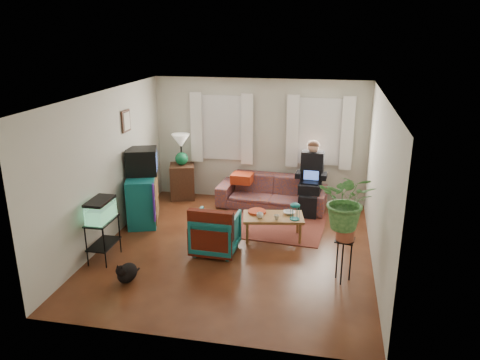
% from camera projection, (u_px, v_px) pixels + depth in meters
% --- Properties ---
extents(floor, '(4.50, 5.00, 0.01)m').
position_uv_depth(floor, '(235.00, 248.00, 7.97)').
color(floor, '#4F2B14').
rests_on(floor, ground).
extents(ceiling, '(4.50, 5.00, 0.01)m').
position_uv_depth(ceiling, '(235.00, 95.00, 7.15)').
color(ceiling, white).
rests_on(ceiling, wall_back).
extents(wall_back, '(4.50, 0.01, 2.60)m').
position_uv_depth(wall_back, '(259.00, 141.00, 9.89)').
color(wall_back, silver).
rests_on(wall_back, floor).
extents(wall_front, '(4.50, 0.01, 2.60)m').
position_uv_depth(wall_front, '(189.00, 242.00, 5.23)').
color(wall_front, silver).
rests_on(wall_front, floor).
extents(wall_left, '(0.01, 5.00, 2.60)m').
position_uv_depth(wall_left, '(106.00, 168.00, 7.98)').
color(wall_left, silver).
rests_on(wall_left, floor).
extents(wall_right, '(0.01, 5.00, 2.60)m').
position_uv_depth(wall_right, '(379.00, 185.00, 7.14)').
color(wall_right, silver).
rests_on(wall_right, floor).
extents(window_left, '(1.08, 0.04, 1.38)m').
position_uv_depth(window_left, '(222.00, 128.00, 9.94)').
color(window_left, white).
rests_on(window_left, wall_back).
extents(window_right, '(1.08, 0.04, 1.38)m').
position_uv_depth(window_right, '(320.00, 132.00, 9.56)').
color(window_right, white).
rests_on(window_right, wall_back).
extents(curtains_left, '(1.36, 0.06, 1.50)m').
position_uv_depth(curtains_left, '(221.00, 128.00, 9.87)').
color(curtains_left, white).
rests_on(curtains_left, wall_back).
extents(curtains_right, '(1.36, 0.06, 1.50)m').
position_uv_depth(curtains_right, '(320.00, 133.00, 9.48)').
color(curtains_right, white).
rests_on(curtains_right, wall_back).
extents(picture_frame, '(0.04, 0.32, 0.40)m').
position_uv_depth(picture_frame, '(126.00, 121.00, 8.56)').
color(picture_frame, '#3D2616').
rests_on(picture_frame, wall_left).
extents(area_rug, '(2.13, 1.77, 0.01)m').
position_uv_depth(area_rug, '(271.00, 224.00, 8.94)').
color(area_rug, brown).
rests_on(area_rug, floor).
extents(sofa, '(2.27, 1.02, 0.87)m').
position_uv_depth(sofa, '(272.00, 187.00, 9.68)').
color(sofa, brown).
rests_on(sofa, floor).
extents(seated_person, '(0.60, 0.72, 1.32)m').
position_uv_depth(seated_person, '(311.00, 180.00, 9.41)').
color(seated_person, black).
rests_on(seated_person, sofa).
extents(side_table, '(0.64, 0.64, 0.75)m').
position_uv_depth(side_table, '(182.00, 181.00, 10.23)').
color(side_table, '#3E2417').
rests_on(side_table, floor).
extents(table_lamp, '(0.48, 0.48, 0.69)m').
position_uv_depth(table_lamp, '(181.00, 150.00, 10.01)').
color(table_lamp, white).
rests_on(table_lamp, side_table).
extents(dresser, '(0.81, 1.14, 0.93)m').
position_uv_depth(dresser, '(143.00, 198.00, 8.96)').
color(dresser, '#105461').
rests_on(dresser, floor).
extents(crt_tv, '(0.70, 0.67, 0.49)m').
position_uv_depth(crt_tv, '(142.00, 161.00, 8.83)').
color(crt_tv, black).
rests_on(crt_tv, dresser).
extents(aquarium_stand, '(0.34, 0.61, 0.68)m').
position_uv_depth(aquarium_stand, '(103.00, 240.00, 7.50)').
color(aquarium_stand, black).
rests_on(aquarium_stand, floor).
extents(aquarium, '(0.31, 0.56, 0.36)m').
position_uv_depth(aquarium, '(100.00, 210.00, 7.34)').
color(aquarium, '#7FD899').
rests_on(aquarium, aquarium_stand).
extents(black_cat, '(0.30, 0.43, 0.35)m').
position_uv_depth(black_cat, '(127.00, 271.00, 6.88)').
color(black_cat, black).
rests_on(black_cat, floor).
extents(armchair, '(0.75, 0.70, 0.74)m').
position_uv_depth(armchair, '(216.00, 231.00, 7.76)').
color(armchair, '#12636C').
rests_on(armchair, floor).
extents(serape_throw, '(0.75, 0.20, 0.61)m').
position_uv_depth(serape_throw, '(210.00, 229.00, 7.45)').
color(serape_throw, '#9E0A0A').
rests_on(serape_throw, armchair).
extents(coffee_table, '(1.13, 0.75, 0.43)m').
position_uv_depth(coffee_table, '(273.00, 227.00, 8.28)').
color(coffee_table, brown).
rests_on(coffee_table, floor).
extents(cup_a, '(0.14, 0.14, 0.09)m').
position_uv_depth(cup_a, '(260.00, 215.00, 8.11)').
color(cup_a, white).
rests_on(cup_a, coffee_table).
extents(cup_b, '(0.11, 0.11, 0.09)m').
position_uv_depth(cup_b, '(277.00, 217.00, 8.03)').
color(cup_b, beige).
rests_on(cup_b, coffee_table).
extents(bowl, '(0.24, 0.24, 0.05)m').
position_uv_depth(bowl, '(289.00, 213.00, 8.29)').
color(bowl, white).
rests_on(bowl, coffee_table).
extents(snack_tray, '(0.38, 0.38, 0.04)m').
position_uv_depth(snack_tray, '(257.00, 212.00, 8.35)').
color(snack_tray, '#B21414').
rests_on(snack_tray, coffee_table).
extents(birdcage, '(0.20, 0.20, 0.30)m').
position_uv_depth(birdcage, '(295.00, 211.00, 8.02)').
color(birdcage, '#115B6B').
rests_on(birdcage, coffee_table).
extents(plant_stand, '(0.33, 0.33, 0.67)m').
position_uv_depth(plant_stand, '(343.00, 260.00, 6.85)').
color(plant_stand, black).
rests_on(plant_stand, floor).
extents(potted_plant, '(0.87, 0.78, 0.86)m').
position_uv_depth(potted_plant, '(347.00, 210.00, 6.60)').
color(potted_plant, '#599947').
rests_on(potted_plant, plant_stand).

